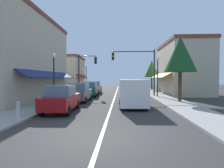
{
  "coord_description": "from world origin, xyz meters",
  "views": [
    {
      "loc": [
        0.76,
        -6.74,
        2.24
      ],
      "look_at": [
        -0.29,
        14.59,
        1.56
      ],
      "focal_mm": 30.17,
      "sensor_mm": 36.0,
      "label": 1
    }
  ],
  "objects_px": {
    "tree_right_near": "(180,54)",
    "traffic_signal_mast_arm": "(139,64)",
    "parked_car_second_left": "(80,92)",
    "parked_car_third_left": "(90,89)",
    "van_in_lane": "(132,92)",
    "traffic_signal_left_corner": "(85,68)",
    "tree_right_far": "(152,69)",
    "street_lamp_right_mid": "(158,70)",
    "parked_car_nearest_left": "(61,99)",
    "street_lamp_left_far": "(86,73)",
    "parked_car_far_left": "(94,87)",
    "fire_hydrant": "(18,109)",
    "street_lamp_left_near": "(54,70)"
  },
  "relations": [
    {
      "from": "street_lamp_right_mid",
      "to": "street_lamp_left_far",
      "type": "xyz_separation_m",
      "value": [
        -9.87,
        8.4,
        -0.13
      ]
    },
    {
      "from": "parked_car_far_left",
      "to": "tree_right_near",
      "type": "distance_m",
      "value": 14.19
    },
    {
      "from": "street_lamp_left_near",
      "to": "tree_right_far",
      "type": "relative_size",
      "value": 0.8
    },
    {
      "from": "van_in_lane",
      "to": "traffic_signal_left_corner",
      "type": "height_order",
      "value": "traffic_signal_left_corner"
    },
    {
      "from": "parked_car_nearest_left",
      "to": "van_in_lane",
      "type": "xyz_separation_m",
      "value": [
        4.79,
        2.69,
        0.27
      ]
    },
    {
      "from": "parked_car_nearest_left",
      "to": "tree_right_far",
      "type": "relative_size",
      "value": 0.77
    },
    {
      "from": "street_lamp_left_far",
      "to": "traffic_signal_left_corner",
      "type": "bearing_deg",
      "value": -80.98
    },
    {
      "from": "parked_car_third_left",
      "to": "street_lamp_left_far",
      "type": "xyz_separation_m",
      "value": [
        -1.89,
        7.59,
        2.1
      ]
    },
    {
      "from": "parked_car_second_left",
      "to": "van_in_lane",
      "type": "relative_size",
      "value": 0.79
    },
    {
      "from": "van_in_lane",
      "to": "street_lamp_left_near",
      "type": "bearing_deg",
      "value": 171.22
    },
    {
      "from": "street_lamp_right_mid",
      "to": "tree_right_near",
      "type": "bearing_deg",
      "value": -76.18
    },
    {
      "from": "traffic_signal_left_corner",
      "to": "street_lamp_left_far",
      "type": "height_order",
      "value": "traffic_signal_left_corner"
    },
    {
      "from": "traffic_signal_left_corner",
      "to": "fire_hydrant",
      "type": "relative_size",
      "value": 6.18
    },
    {
      "from": "parked_car_nearest_left",
      "to": "traffic_signal_left_corner",
      "type": "height_order",
      "value": "traffic_signal_left_corner"
    },
    {
      "from": "traffic_signal_left_corner",
      "to": "fire_hydrant",
      "type": "xyz_separation_m",
      "value": [
        -0.77,
        -14.6,
        -2.96
      ]
    },
    {
      "from": "van_in_lane",
      "to": "street_lamp_left_far",
      "type": "distance_m",
      "value": 16.86
    },
    {
      "from": "van_in_lane",
      "to": "fire_hydrant",
      "type": "xyz_separation_m",
      "value": [
        -6.39,
        -5.02,
        -0.6
      ]
    },
    {
      "from": "street_lamp_left_far",
      "to": "parked_car_far_left",
      "type": "bearing_deg",
      "value": -58.1
    },
    {
      "from": "tree_right_near",
      "to": "fire_hydrant",
      "type": "height_order",
      "value": "tree_right_near"
    },
    {
      "from": "parked_car_far_left",
      "to": "street_lamp_right_mid",
      "type": "relative_size",
      "value": 0.89
    },
    {
      "from": "parked_car_third_left",
      "to": "traffic_signal_mast_arm",
      "type": "xyz_separation_m",
      "value": [
        6.02,
        0.53,
        3.05
      ]
    },
    {
      "from": "parked_car_far_left",
      "to": "tree_right_near",
      "type": "xyz_separation_m",
      "value": [
        9.25,
        -10.18,
        3.49
      ]
    },
    {
      "from": "street_lamp_right_mid",
      "to": "tree_right_near",
      "type": "distance_m",
      "value": 4.9
    },
    {
      "from": "traffic_signal_mast_arm",
      "to": "street_lamp_right_mid",
      "type": "xyz_separation_m",
      "value": [
        1.95,
        -1.33,
        -0.81
      ]
    },
    {
      "from": "parked_car_second_left",
      "to": "parked_car_third_left",
      "type": "distance_m",
      "value": 5.15
    },
    {
      "from": "parked_car_far_left",
      "to": "fire_hydrant",
      "type": "height_order",
      "value": "parked_car_far_left"
    },
    {
      "from": "parked_car_third_left",
      "to": "street_lamp_right_mid",
      "type": "relative_size",
      "value": 0.9
    },
    {
      "from": "van_in_lane",
      "to": "parked_car_far_left",
      "type": "bearing_deg",
      "value": 109.5
    },
    {
      "from": "street_lamp_left_near",
      "to": "tree_right_far",
      "type": "distance_m",
      "value": 21.33
    },
    {
      "from": "parked_car_second_left",
      "to": "street_lamp_left_near",
      "type": "xyz_separation_m",
      "value": [
        -1.78,
        -1.82,
        2.06
      ]
    },
    {
      "from": "tree_right_near",
      "to": "tree_right_far",
      "type": "xyz_separation_m",
      "value": [
        0.14,
        16.58,
        -0.51
      ]
    },
    {
      "from": "van_in_lane",
      "to": "traffic_signal_mast_arm",
      "type": "distance_m",
      "value": 8.92
    },
    {
      "from": "van_in_lane",
      "to": "tree_right_far",
      "type": "xyz_separation_m",
      "value": [
        4.59,
        19.02,
        2.7
      ]
    },
    {
      "from": "van_in_lane",
      "to": "tree_right_far",
      "type": "distance_m",
      "value": 19.75
    },
    {
      "from": "parked_car_third_left",
      "to": "street_lamp_left_near",
      "type": "distance_m",
      "value": 7.52
    },
    {
      "from": "fire_hydrant",
      "to": "tree_right_near",
      "type": "bearing_deg",
      "value": 34.49
    },
    {
      "from": "parked_car_nearest_left",
      "to": "street_lamp_right_mid",
      "type": "distance_m",
      "value": 12.86
    },
    {
      "from": "parked_car_third_left",
      "to": "street_lamp_left_near",
      "type": "relative_size",
      "value": 0.97
    },
    {
      "from": "parked_car_second_left",
      "to": "street_lamp_left_far",
      "type": "distance_m",
      "value": 13.04
    },
    {
      "from": "parked_car_second_left",
      "to": "parked_car_third_left",
      "type": "height_order",
      "value": "same"
    },
    {
      "from": "street_lamp_left_far",
      "to": "fire_hydrant",
      "type": "distance_m",
      "value": 20.59
    },
    {
      "from": "parked_car_far_left",
      "to": "street_lamp_right_mid",
      "type": "bearing_deg",
      "value": -34.03
    },
    {
      "from": "parked_car_far_left",
      "to": "fire_hydrant",
      "type": "relative_size",
      "value": 4.73
    },
    {
      "from": "parked_car_nearest_left",
      "to": "traffic_signal_mast_arm",
      "type": "distance_m",
      "value": 13.01
    },
    {
      "from": "traffic_signal_mast_arm",
      "to": "fire_hydrant",
      "type": "bearing_deg",
      "value": -120.12
    },
    {
      "from": "parked_car_far_left",
      "to": "street_lamp_left_far",
      "type": "relative_size",
      "value": 0.94
    },
    {
      "from": "tree_right_near",
      "to": "traffic_signal_mast_arm",
      "type": "bearing_deg",
      "value": 117.5
    },
    {
      "from": "parked_car_third_left",
      "to": "van_in_lane",
      "type": "distance_m",
      "value": 9.12
    },
    {
      "from": "parked_car_far_left",
      "to": "van_in_lane",
      "type": "distance_m",
      "value": 13.5
    },
    {
      "from": "van_in_lane",
      "to": "traffic_signal_mast_arm",
      "type": "bearing_deg",
      "value": 79.4
    }
  ]
}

